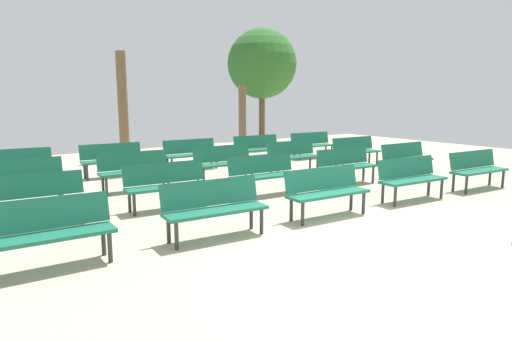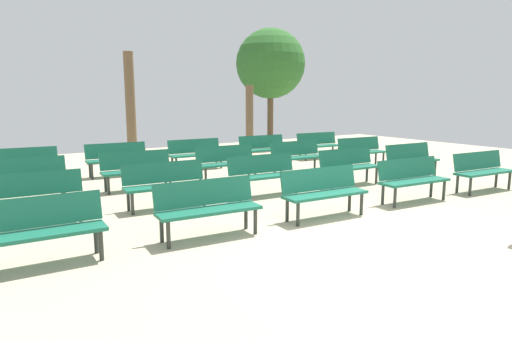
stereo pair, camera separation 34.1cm
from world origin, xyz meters
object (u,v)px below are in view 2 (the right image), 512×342
bench_r3_c1 (117,157)px  tree_0 (130,106)px  bench_r3_c2 (196,152)px  bench_r2_c1 (137,168)px  tree_1 (250,119)px  bench_r1_c0 (32,195)px  bench_r2_c2 (227,161)px  bench_r0_c2 (323,189)px  bench_r3_c0 (23,163)px  tree_2 (271,64)px  bench_r0_c1 (208,205)px  bench_r1_c1 (166,182)px  bench_r0_c0 (38,227)px  bench_r1_c3 (349,164)px  bench_r3_c4 (318,144)px  bench_r0_c4 (482,169)px  bench_r3_c3 (263,147)px  bench_r2_c3 (297,155)px  bench_r0_c3 (412,177)px  bench_r1_c2 (264,172)px  bench_r2_c0 (25,176)px  bench_r2_c4 (361,150)px  bench_r1_c4 (411,158)px

bench_r3_c1 → tree_0: (1.35, 2.92, 1.28)m
bench_r3_c2 → bench_r2_c1: bearing=-139.8°
bench_r2_c1 → tree_1: size_ratio=0.65×
bench_r1_c0 → bench_r2_c2: (4.66, 1.66, 0.00)m
bench_r0_c2 → bench_r3_c0: (-4.10, 6.32, 0.00)m
tree_0 → tree_2: 6.58m
bench_r0_c1 → bench_r1_c1: bearing=90.4°
bench_r0_c0 → bench_r1_c3: bearing=14.7°
bench_r0_c0 → bench_r1_c0: size_ratio=0.99×
bench_r3_c4 → tree_1: 2.86m
tree_2 → bench_r0_c2: bearing=-120.4°
bench_r2_c2 → tree_0: bearing=101.1°
bench_r0_c4 → bench_r3_c3: bearing=110.8°
bench_r1_c0 → tree_1: tree_1 is taller
bench_r0_c2 → bench_r3_c4: same height
bench_r3_c1 → bench_r0_c4: bearing=-41.6°
bench_r2_c1 → bench_r2_c3: same height
bench_r0_c3 → tree_1: (1.35, 8.27, 0.75)m
bench_r1_c2 → bench_r1_c3: bearing=-1.3°
bench_r3_c1 → tree_1: size_ratio=0.65×
bench_r1_c3 → bench_r3_c3: bearing=88.6°
bench_r2_c0 → bench_r2_c4: bearing=-1.9°
bench_r1_c4 → bench_r2_c1: bearing=162.2°
bench_r3_c1 → bench_r3_c0: bearing=179.7°
bench_r1_c0 → bench_r2_c2: size_ratio=1.01×
bench_r1_c4 → tree_2: 8.79m
bench_r1_c4 → bench_r2_c1: (-6.61, 2.42, 0.00)m
bench_r1_c3 → bench_r2_c1: 5.00m
bench_r2_c0 → bench_r3_c2: bearing=21.6°
bench_r0_c3 → bench_r2_c0: 7.92m
bench_r2_c3 → tree_0: 6.14m
bench_r2_c4 → bench_r3_c2: 5.00m
bench_r1_c1 → bench_r3_c2: same height
bench_r1_c3 → tree_1: size_ratio=0.64×
bench_r1_c1 → bench_r1_c2: same height
tree_0 → bench_r1_c1: bearing=-102.8°
bench_r0_c1 → bench_r1_c4: size_ratio=1.01×
bench_r1_c0 → bench_r1_c3: (6.81, -0.49, 0.00)m
bench_r0_c0 → bench_r0_c1: (2.31, -0.15, 0.00)m
bench_r0_c3 → bench_r2_c4: same height
bench_r0_c4 → bench_r3_c0: 10.86m
bench_r2_c4 → bench_r3_c1: size_ratio=1.00×
bench_r1_c3 → bench_r3_c4: same height
bench_r1_c0 → bench_r2_c3: same height
tree_2 → bench_r3_c1: bearing=-154.0°
bench_r0_c4 → bench_r3_c4: same height
bench_r0_c2 → bench_r3_c3: bearing=68.8°
bench_r1_c3 → tree_2: tree_2 is taller
bench_r2_c0 → bench_r2_c2: 4.57m
bench_r2_c1 → bench_r3_c2: bearing=41.0°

